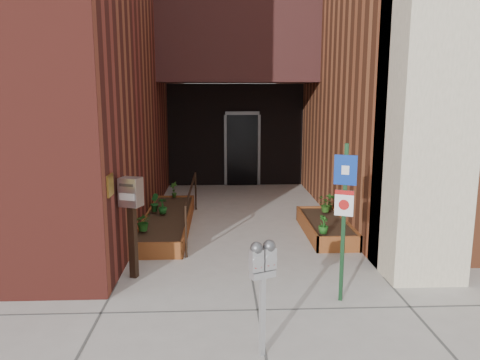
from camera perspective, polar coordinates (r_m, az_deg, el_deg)
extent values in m
plane|color=#9E9991|center=(7.16, 1.50, -12.04)|extent=(80.00, 80.00, 0.00)
cube|color=maroon|center=(14.56, -26.23, 18.48)|extent=(8.00, 14.60, 10.00)
cube|color=brown|center=(15.35, 23.73, 18.22)|extent=(8.00, 13.70, 10.00)
cube|color=#BAAF8F|center=(7.45, 21.54, 5.59)|extent=(1.10, 1.20, 4.40)
cube|color=black|center=(12.65, -0.37, 16.30)|extent=(4.20, 2.00, 2.00)
cube|color=black|center=(14.05, -0.57, 5.54)|extent=(4.00, 0.30, 3.00)
cube|color=black|center=(13.93, 0.28, 3.63)|extent=(0.90, 0.06, 2.10)
cube|color=#B79338|center=(6.68, -15.59, -0.62)|extent=(0.04, 0.30, 0.30)
cube|color=brown|center=(8.02, -10.20, -8.51)|extent=(0.90, 0.04, 0.30)
cube|color=brown|center=(11.42, -7.86, -2.64)|extent=(0.90, 0.04, 0.30)
cube|color=brown|center=(9.76, -11.34, -5.05)|extent=(0.04, 3.60, 0.30)
cube|color=brown|center=(9.67, -6.28, -5.06)|extent=(0.04, 3.60, 0.30)
cube|color=black|center=(9.71, -8.82, -5.18)|extent=(0.82, 3.52, 0.26)
cube|color=brown|center=(8.40, 12.02, -7.70)|extent=(0.80, 0.04, 0.30)
cube|color=brown|center=(10.41, 9.08, -3.98)|extent=(0.80, 0.04, 0.30)
cube|color=brown|center=(9.32, 8.10, -5.71)|extent=(0.04, 2.20, 0.30)
cube|color=brown|center=(9.49, 12.63, -5.57)|extent=(0.04, 2.20, 0.30)
cube|color=black|center=(9.40, 10.38, -5.76)|extent=(0.72, 2.12, 0.26)
cylinder|color=black|center=(7.95, -6.60, -6.31)|extent=(0.04, 0.04, 0.90)
cylinder|color=black|center=(11.14, -5.42, -1.34)|extent=(0.04, 0.04, 0.90)
cylinder|color=black|center=(9.44, -5.96, -0.88)|extent=(0.04, 3.30, 0.04)
cube|color=#AEAFB1|center=(5.13, 2.73, -16.30)|extent=(0.07, 0.07, 0.88)
cube|color=#AEAFB1|center=(4.93, 2.78, -11.36)|extent=(0.28, 0.20, 0.07)
cube|color=#AEAFB1|center=(4.84, 2.01, -9.77)|extent=(0.16, 0.13, 0.23)
sphere|color=#59595B|center=(4.79, 2.02, -8.29)|extent=(0.13, 0.13, 0.13)
cube|color=white|center=(4.79, 2.27, -9.75)|extent=(0.07, 0.04, 0.04)
cube|color=#B21414|center=(4.82, 2.27, -10.53)|extent=(0.07, 0.04, 0.03)
cube|color=#AEAFB1|center=(4.91, 3.57, -9.49)|extent=(0.16, 0.13, 0.23)
sphere|color=#59595B|center=(4.86, 3.59, -8.03)|extent=(0.13, 0.13, 0.13)
cube|color=white|center=(4.86, 3.85, -9.46)|extent=(0.07, 0.04, 0.04)
cube|color=#B21414|center=(4.89, 3.84, -10.24)|extent=(0.07, 0.04, 0.03)
cube|color=#12331A|center=(6.29, 12.51, -5.28)|extent=(0.06, 0.06, 2.12)
cube|color=navy|center=(6.11, 12.74, 1.20)|extent=(0.27, 0.14, 0.39)
cube|color=white|center=(6.10, 12.73, 1.19)|extent=(0.09, 0.05, 0.12)
cube|color=white|center=(6.19, 12.57, -2.77)|extent=(0.23, 0.12, 0.34)
cube|color=#B21414|center=(6.16, 12.62, -1.52)|extent=(0.23, 0.11, 0.06)
cylinder|color=#B21414|center=(6.19, 12.55, -2.97)|extent=(0.13, 0.07, 0.14)
cube|color=black|center=(7.24, -12.91, -7.34)|extent=(0.13, 0.13, 1.12)
cube|color=#B8B9BB|center=(7.04, -13.17, -1.43)|extent=(0.36, 0.32, 0.43)
cube|color=#59595B|center=(6.92, -13.72, -0.63)|extent=(0.21, 0.09, 0.04)
cube|color=white|center=(6.95, -13.66, -2.03)|extent=(0.23, 0.10, 0.10)
imported|color=#1C5317|center=(8.62, -11.66, -4.99)|extent=(0.33, 0.33, 0.34)
imported|color=#195A20|center=(9.95, -10.41, -2.73)|extent=(0.26, 0.26, 0.37)
imported|color=#19591D|center=(9.73, -9.42, -3.13)|extent=(0.20, 0.20, 0.33)
imported|color=#255016|center=(11.18, -8.07, -1.17)|extent=(0.28, 0.28, 0.37)
imported|color=#1D5518|center=(8.41, 10.14, -5.36)|extent=(0.26, 0.26, 0.33)
imported|color=#235618|center=(10.07, 10.91, -2.60)|extent=(0.26, 0.26, 0.37)
imported|color=#265117|center=(9.87, 10.38, -2.97)|extent=(0.41, 0.41, 0.33)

